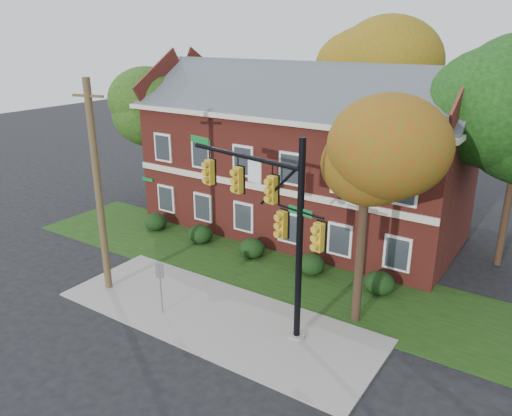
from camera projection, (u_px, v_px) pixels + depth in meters
The scene contains 15 objects.
ground at pixel (200, 328), 20.17m from camera, with size 120.00×120.00×0.00m, color black.
sidewalk at pixel (216, 316), 20.94m from camera, with size 14.00×5.00×0.08m, color gray.
grass_strip at pixel (277, 271), 24.87m from camera, with size 30.00×6.00×0.04m, color #193811.
apartment_building at pixel (302, 147), 28.93m from camera, with size 18.80×8.80×9.74m.
hedge_far_left at pixel (155, 222), 29.94m from camera, with size 1.40×1.26×1.05m, color black.
hedge_left at pixel (201, 234), 28.12m from camera, with size 1.40×1.26×1.05m, color black.
hedge_center at pixel (252, 248), 26.30m from camera, with size 1.40×1.26×1.05m, color black.
hedge_right at pixel (311, 264), 24.47m from camera, with size 1.40×1.26×1.05m, color black.
hedge_far_right at pixel (379, 283), 22.65m from camera, with size 1.40×1.26×1.05m, color black.
tree_near_right at pixel (372, 166), 18.25m from camera, with size 4.50×4.25×8.58m.
tree_left_rear at pixel (164, 107), 32.56m from camera, with size 5.40×5.10×8.88m.
tree_far_rear at pixel (378, 71), 33.10m from camera, with size 6.84×6.46×11.52m.
traffic_signal at pixel (271, 211), 18.75m from camera, with size 7.04×1.50×7.95m.
utility_pole at pixel (98, 189), 21.66m from camera, with size 1.48×0.44×9.58m.
sign_post at pixel (160, 280), 20.63m from camera, with size 0.34×0.15×2.37m.
Camera 1 is at (11.49, -13.24, 11.32)m, focal length 35.00 mm.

